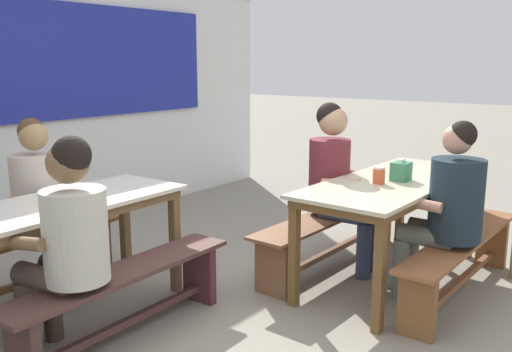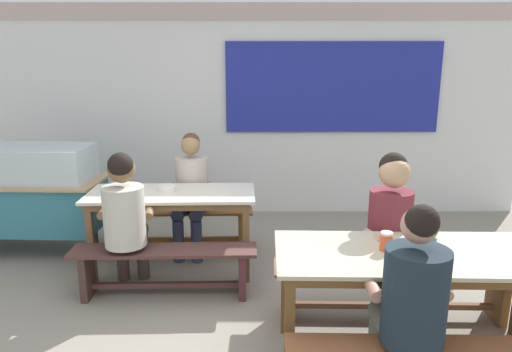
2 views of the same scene
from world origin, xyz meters
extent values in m
plane|color=gray|center=(0.00, 0.00, 0.00)|extent=(40.00, 40.00, 0.00)
cube|color=silver|center=(0.00, 2.81, 1.21)|extent=(7.01, 0.12, 2.42)
cube|color=navy|center=(1.08, 2.72, 1.62)|extent=(2.64, 0.03, 1.10)
cube|color=#BBA8A3|center=(0.00, 2.83, 2.52)|extent=(7.01, 0.20, 0.20)
cube|color=beige|center=(-0.65, 0.99, 0.76)|extent=(1.55, 0.68, 0.03)
cube|color=brown|center=(-0.65, 0.99, 0.71)|extent=(1.47, 0.62, 0.06)
cube|color=brown|center=(0.03, 1.27, 0.34)|extent=(0.06, 0.06, 0.68)
cube|color=brown|center=(0.04, 0.74, 0.34)|extent=(0.06, 0.06, 0.68)
cube|color=brown|center=(-1.34, 1.23, 0.34)|extent=(0.06, 0.06, 0.68)
cube|color=brown|center=(-1.33, 0.71, 0.34)|extent=(0.06, 0.06, 0.68)
cube|color=#BFB999|center=(1.18, -0.39, 0.76)|extent=(1.86, 0.77, 0.03)
cube|color=brown|center=(1.18, -0.39, 0.71)|extent=(1.78, 0.71, 0.06)
cube|color=brown|center=(0.34, -0.07, 0.34)|extent=(0.06, 0.06, 0.68)
cube|color=brown|center=(0.33, -0.68, 0.34)|extent=(0.06, 0.06, 0.68)
cube|color=brown|center=(-0.66, 1.50, 0.41)|extent=(1.52, 0.29, 0.02)
cube|color=brown|center=(-0.03, 1.52, 0.20)|extent=(0.07, 0.22, 0.40)
cube|color=brown|center=(-1.30, 1.49, 0.20)|extent=(0.07, 0.22, 0.40)
cube|color=brown|center=(-0.66, 1.50, 0.10)|extent=(1.23, 0.07, 0.04)
cube|color=#4B2E29|center=(-0.64, 0.47, 0.41)|extent=(1.55, 0.33, 0.03)
cube|color=#52272F|center=(0.02, 0.49, 0.20)|extent=(0.07, 0.25, 0.40)
cube|color=#432D28|center=(-1.29, 0.46, 0.20)|extent=(0.07, 0.25, 0.40)
cube|color=#4B2E29|center=(-0.64, 0.47, 0.10)|extent=(1.27, 0.07, 0.04)
cube|color=brown|center=(1.19, 0.12, 0.42)|extent=(1.85, 0.36, 0.02)
cube|color=brown|center=(1.99, 0.11, 0.20)|extent=(0.07, 0.27, 0.41)
cube|color=brown|center=(0.39, 0.14, 0.20)|extent=(0.07, 0.27, 0.41)
cube|color=brown|center=(1.19, 0.12, 0.10)|extent=(1.56, 0.08, 0.04)
cube|color=brown|center=(1.17, -0.91, 0.41)|extent=(1.76, 0.30, 0.03)
cube|color=teal|center=(-2.16, 1.48, 0.49)|extent=(1.35, 0.71, 0.50)
cube|color=silver|center=(-2.16, 1.48, 0.92)|extent=(1.21, 0.64, 0.37)
cube|color=tan|center=(-2.16, 1.48, 0.75)|extent=(1.43, 0.79, 0.02)
cylinder|color=#333333|center=(-1.56, 1.46, 0.12)|extent=(0.05, 0.05, 0.24)
cylinder|color=#3F3F3F|center=(-1.32, 1.45, 0.64)|extent=(0.06, 0.67, 0.04)
cylinder|color=#2C324C|center=(-0.64, 1.18, 0.21)|extent=(0.11, 0.11, 0.43)
cylinder|color=#2C324C|center=(-0.46, 1.17, 0.21)|extent=(0.11, 0.11, 0.43)
cylinder|color=#2C324C|center=(-0.63, 1.35, 0.48)|extent=(0.15, 0.37, 0.13)
cylinder|color=#2C324C|center=(-0.45, 1.34, 0.48)|extent=(0.15, 0.37, 0.13)
cylinder|color=#BFAEA4|center=(-0.53, 1.51, 0.73)|extent=(0.34, 0.34, 0.52)
sphere|color=#94714A|center=(-0.53, 1.49, 1.12)|extent=(0.19, 0.19, 0.19)
sphere|color=#4C331E|center=(-0.53, 1.52, 1.15)|extent=(0.18, 0.18, 0.18)
cylinder|color=#94714A|center=(-0.73, 1.34, 0.72)|extent=(0.09, 0.31, 0.09)
cylinder|color=#94714A|center=(-0.35, 1.32, 0.72)|extent=(0.09, 0.31, 0.08)
cylinder|color=#2E3753|center=(1.06, -0.22, 0.21)|extent=(0.11, 0.11, 0.43)
cylinder|color=#2E3753|center=(1.24, -0.21, 0.21)|extent=(0.11, 0.11, 0.43)
cylinder|color=#2E3753|center=(1.05, -0.05, 0.48)|extent=(0.16, 0.39, 0.13)
cylinder|color=#2E3753|center=(1.23, -0.04, 0.48)|extent=(0.16, 0.39, 0.13)
cylinder|color=maroon|center=(1.13, 0.12, 0.75)|extent=(0.32, 0.32, 0.56)
sphere|color=tan|center=(1.13, 0.10, 1.17)|extent=(0.22, 0.22, 0.22)
sphere|color=black|center=(1.12, 0.13, 1.21)|extent=(0.20, 0.20, 0.20)
cylinder|color=tan|center=(0.96, -0.07, 0.74)|extent=(0.09, 0.31, 0.10)
cylinder|color=tan|center=(1.32, -0.04, 0.74)|extent=(0.09, 0.31, 0.10)
cylinder|color=#60685E|center=(1.06, -0.59, 0.21)|extent=(0.11, 0.11, 0.43)
cylinder|color=#60685E|center=(0.88, -0.59, 0.21)|extent=(0.11, 0.11, 0.43)
cylinder|color=#60685E|center=(1.06, -0.75, 0.48)|extent=(0.13, 0.35, 0.13)
cylinder|color=#60685E|center=(0.88, -0.75, 0.48)|extent=(0.13, 0.35, 0.13)
cylinder|color=#1A2730|center=(0.98, -0.91, 0.73)|extent=(0.34, 0.34, 0.54)
sphere|color=#AC7965|center=(0.98, -0.89, 1.13)|extent=(0.19, 0.19, 0.19)
sphere|color=black|center=(0.98, -0.92, 1.16)|extent=(0.18, 0.18, 0.18)
cylinder|color=#AC7965|center=(1.17, -0.72, 0.72)|extent=(0.07, 0.30, 0.08)
cylinder|color=#AC7965|center=(0.78, -0.73, 0.72)|extent=(0.07, 0.30, 0.09)
cylinder|color=#4A3932|center=(-0.90, 0.81, 0.21)|extent=(0.11, 0.11, 0.43)
cylinder|color=#4A3932|center=(-1.08, 0.78, 0.21)|extent=(0.11, 0.11, 0.43)
cylinder|color=#4A3932|center=(-0.88, 0.64, 0.48)|extent=(0.18, 0.38, 0.13)
cylinder|color=#4A3932|center=(-1.06, 0.62, 0.48)|extent=(0.18, 0.38, 0.13)
cylinder|color=#BAB8A9|center=(-0.94, 0.46, 0.72)|extent=(0.34, 0.34, 0.50)
sphere|color=brown|center=(-0.95, 0.48, 1.11)|extent=(0.22, 0.22, 0.22)
sphere|color=black|center=(-0.94, 0.45, 1.15)|extent=(0.20, 0.20, 0.20)
cylinder|color=brown|center=(-0.78, 0.67, 0.70)|extent=(0.11, 0.31, 0.09)
cylinder|color=brown|center=(-1.16, 0.61, 0.70)|extent=(0.11, 0.31, 0.10)
cube|color=#357D56|center=(1.16, -0.45, 0.84)|extent=(0.14, 0.12, 0.13)
cube|color=white|center=(1.16, -0.45, 0.92)|extent=(0.06, 0.03, 0.02)
cylinder|color=#D2502C|center=(0.96, -0.36, 0.82)|extent=(0.08, 0.08, 0.11)
cylinder|color=white|center=(0.96, -0.36, 0.89)|extent=(0.08, 0.08, 0.02)
cylinder|color=silver|center=(-0.70, 1.03, 0.80)|extent=(0.16, 0.16, 0.05)
camera|label=1|loc=(-2.58, -1.97, 1.61)|focal=38.73mm
camera|label=2|loc=(0.13, -3.18, 1.96)|focal=33.02mm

